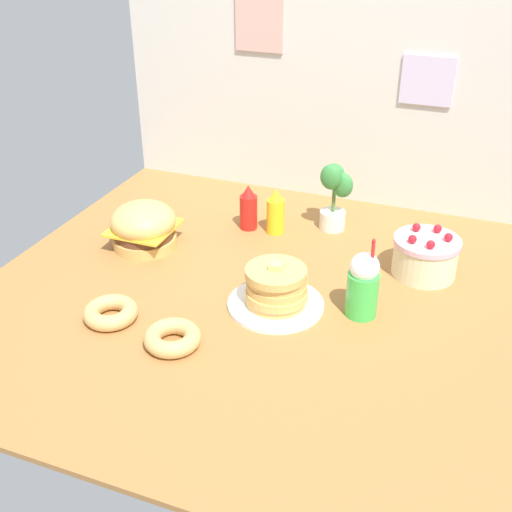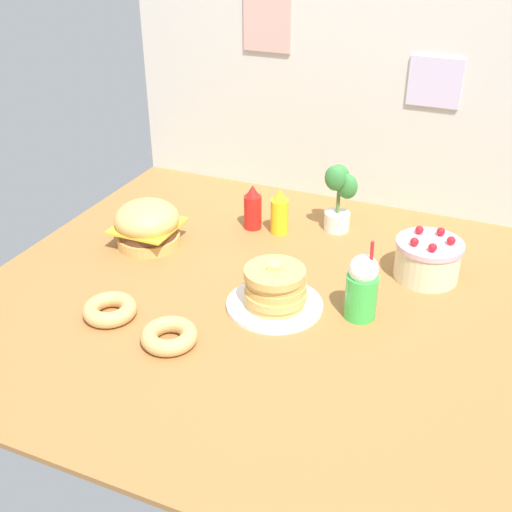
% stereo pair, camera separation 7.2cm
% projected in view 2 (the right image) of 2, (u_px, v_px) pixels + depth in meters
% --- Properties ---
extents(ground_plane, '(2.09, 1.92, 0.02)m').
position_uv_depth(ground_plane, '(263.00, 297.00, 2.36)').
color(ground_plane, '#9E6B38').
extents(back_wall, '(2.09, 0.04, 1.05)m').
position_uv_depth(back_wall, '(345.00, 90.00, 2.86)').
color(back_wall, beige).
rests_on(back_wall, ground_plane).
extents(burger, '(0.27, 0.27, 0.20)m').
position_uv_depth(burger, '(147.00, 224.00, 2.65)').
color(burger, '#DBA859').
rests_on(burger, ground_plane).
extents(pancake_stack, '(0.35, 0.35, 0.18)m').
position_uv_depth(pancake_stack, '(275.00, 290.00, 2.25)').
color(pancake_stack, white).
rests_on(pancake_stack, ground_plane).
extents(layer_cake, '(0.26, 0.26, 0.19)m').
position_uv_depth(layer_cake, '(428.00, 259.00, 2.43)').
color(layer_cake, beige).
rests_on(layer_cake, ground_plane).
extents(ketchup_bottle, '(0.08, 0.08, 0.20)m').
position_uv_depth(ketchup_bottle, '(253.00, 208.00, 2.78)').
color(ketchup_bottle, red).
rests_on(ketchup_bottle, ground_plane).
extents(mustard_bottle, '(0.08, 0.08, 0.20)m').
position_uv_depth(mustard_bottle, '(280.00, 213.00, 2.75)').
color(mustard_bottle, yellow).
rests_on(mustard_bottle, ground_plane).
extents(cream_soda_cup, '(0.11, 0.11, 0.31)m').
position_uv_depth(cream_soda_cup, '(362.00, 287.00, 2.18)').
color(cream_soda_cup, green).
rests_on(cream_soda_cup, ground_plane).
extents(donut_pink_glaze, '(0.19, 0.19, 0.06)m').
position_uv_depth(donut_pink_glaze, '(110.00, 309.00, 2.22)').
color(donut_pink_glaze, tan).
rests_on(donut_pink_glaze, ground_plane).
extents(donut_chocolate, '(0.19, 0.19, 0.06)m').
position_uv_depth(donut_chocolate, '(169.00, 335.00, 2.09)').
color(donut_chocolate, tan).
rests_on(donut_chocolate, ground_plane).
extents(potted_plant, '(0.14, 0.13, 0.31)m').
position_uv_depth(potted_plant, '(339.00, 195.00, 2.73)').
color(potted_plant, white).
rests_on(potted_plant, ground_plane).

